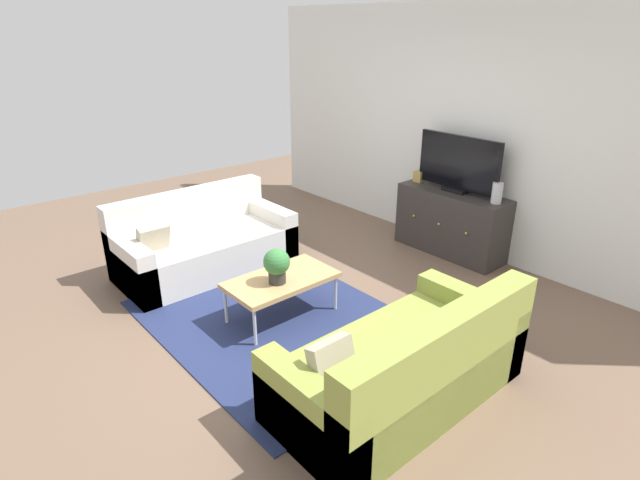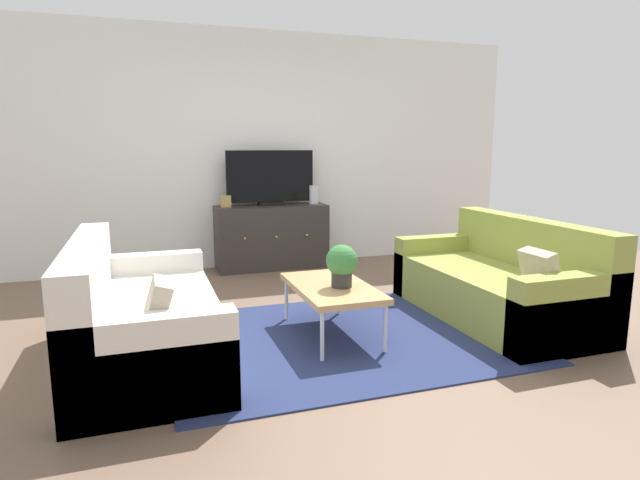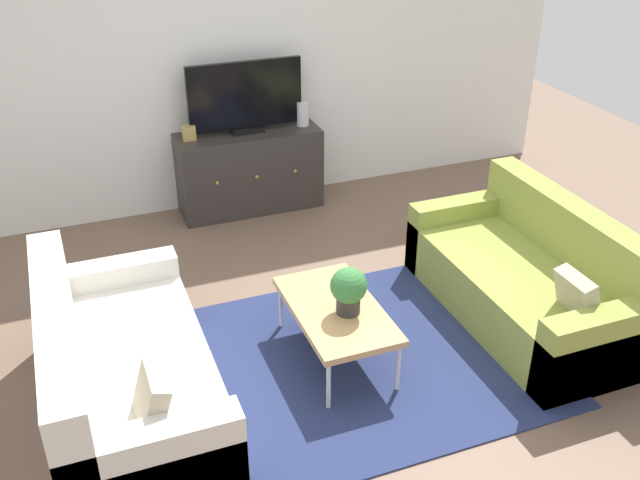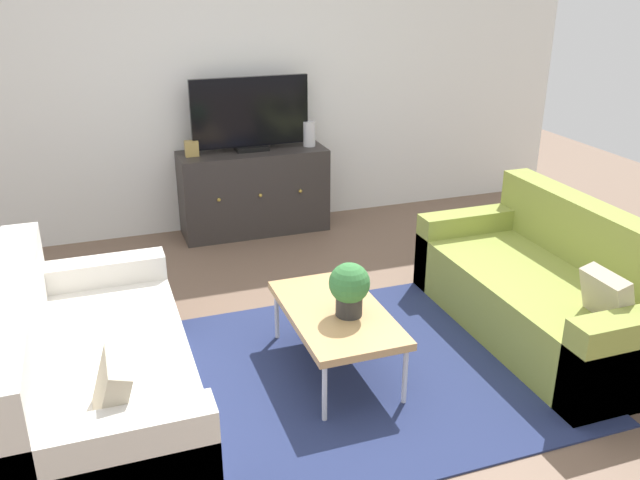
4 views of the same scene
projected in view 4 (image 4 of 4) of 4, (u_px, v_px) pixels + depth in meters
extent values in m
plane|color=brown|center=(339.00, 361.00, 4.04)|extent=(10.00, 10.00, 0.00)
cube|color=white|center=(235.00, 73.00, 5.75)|extent=(6.40, 0.12, 2.70)
cube|color=navy|center=(348.00, 374.00, 3.90)|extent=(2.50, 1.90, 0.01)
cube|color=silver|center=(102.00, 385.00, 3.46)|extent=(0.90, 1.81, 0.41)
cube|color=silver|center=(23.00, 364.00, 3.27)|extent=(0.20, 1.81, 0.81)
cube|color=silver|center=(94.00, 303.00, 4.14)|extent=(0.90, 0.18, 0.56)
cube|color=silver|center=(109.00, 479.00, 2.72)|extent=(0.90, 0.18, 0.56)
cube|color=#B2A58C|center=(111.00, 392.00, 2.85)|extent=(0.18, 0.30, 0.32)
cube|color=olive|center=(542.00, 304.00, 4.29)|extent=(0.90, 1.81, 0.41)
cube|color=olive|center=(591.00, 267.00, 4.32)|extent=(0.20, 1.81, 0.81)
cube|color=olive|center=(475.00, 246.00, 4.97)|extent=(0.90, 0.18, 0.56)
cube|color=olive|center=(639.00, 359.00, 3.55)|extent=(0.90, 0.18, 0.56)
cube|color=#B2A58C|center=(607.00, 299.00, 3.65)|extent=(0.18, 0.30, 0.32)
cube|color=tan|center=(336.00, 313.00, 3.82)|extent=(0.54, 0.97, 0.04)
cylinder|color=silver|center=(325.00, 393.00, 3.44)|extent=(0.03, 0.03, 0.35)
cylinder|color=silver|center=(405.00, 377.00, 3.58)|extent=(0.03, 0.03, 0.35)
cylinder|color=silver|center=(277.00, 315.00, 4.21)|extent=(0.03, 0.03, 0.35)
cylinder|color=silver|center=(344.00, 303.00, 4.36)|extent=(0.03, 0.03, 0.35)
cylinder|color=#2D2D2D|center=(349.00, 306.00, 3.74)|extent=(0.15, 0.15, 0.11)
sphere|color=#387A3D|center=(349.00, 283.00, 3.69)|extent=(0.23, 0.23, 0.23)
cube|color=#332D2B|center=(254.00, 191.00, 5.90)|extent=(1.27, 0.44, 0.73)
sphere|color=#B79338|center=(219.00, 200.00, 5.57)|extent=(0.03, 0.03, 0.03)
sphere|color=#B79338|center=(260.00, 195.00, 5.68)|extent=(0.03, 0.03, 0.03)
sphere|color=#B79338|center=(300.00, 191.00, 5.79)|extent=(0.03, 0.03, 0.03)
cube|color=black|center=(252.00, 148.00, 5.77)|extent=(0.28, 0.16, 0.04)
cube|color=black|center=(250.00, 112.00, 5.65)|extent=(1.01, 0.04, 0.58)
cylinder|color=silver|center=(309.00, 134.00, 5.88)|extent=(0.11, 0.11, 0.22)
cube|color=tan|center=(192.00, 149.00, 5.58)|extent=(0.11, 0.07, 0.13)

